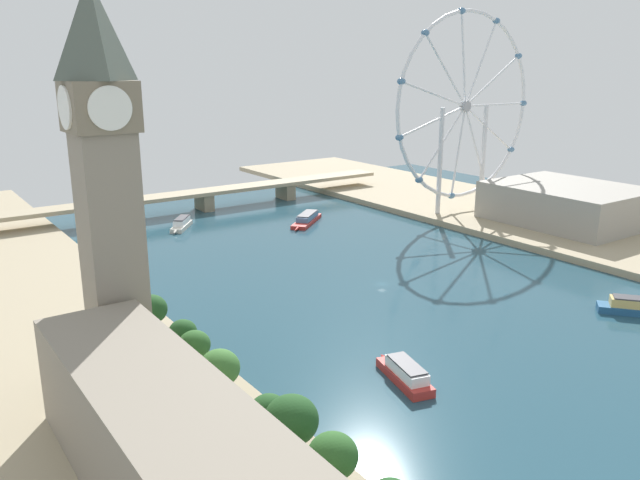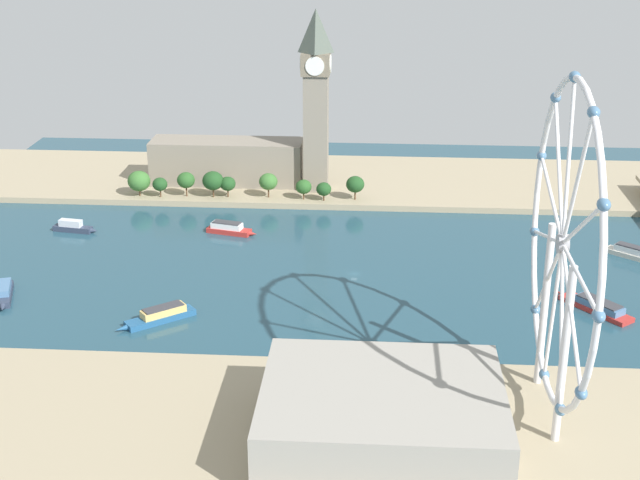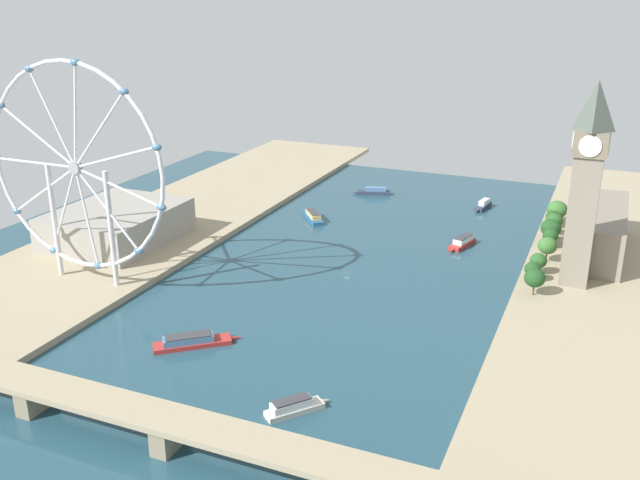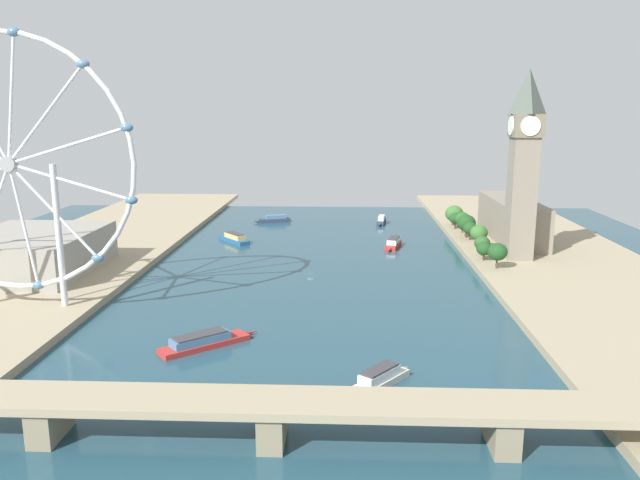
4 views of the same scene
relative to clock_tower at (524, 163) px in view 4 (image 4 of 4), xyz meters
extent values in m
plane|color=#234756|center=(104.08, 23.61, -51.53)|extent=(419.70, 419.70, 0.00)
cube|color=tan|center=(-20.77, 23.61, -50.03)|extent=(90.00, 520.00, 3.00)
cube|color=tan|center=(228.93, 23.61, -50.03)|extent=(90.00, 520.00, 3.00)
cube|color=gray|center=(0.00, 0.00, -18.10)|extent=(12.37, 12.37, 60.85)
cube|color=#776B57|center=(0.00, 0.00, 17.87)|extent=(14.35, 14.35, 11.08)
pyramid|color=#4C564C|center=(0.00, 0.00, 34.20)|extent=(12.99, 12.99, 21.60)
cylinder|color=white|center=(0.00, 7.42, 17.87)|extent=(9.40, 0.50, 9.40)
cylinder|color=white|center=(0.00, -7.42, 17.87)|extent=(9.40, 0.50, 9.40)
cylinder|color=white|center=(7.42, 0.00, 17.87)|extent=(0.50, 9.40, 9.40)
cylinder|color=white|center=(-7.42, 0.00, 17.87)|extent=(0.50, 9.40, 9.40)
cube|color=gray|center=(-9.24, -48.49, -36.91)|extent=(22.00, 80.99, 23.24)
cylinder|color=#513823|center=(16.62, -90.22, -46.90)|extent=(0.80, 0.80, 3.25)
ellipsoid|color=#386B2D|center=(16.62, -90.22, -40.61)|extent=(11.66, 11.66, 10.49)
cylinder|color=#513823|center=(17.93, -79.05, -46.66)|extent=(0.80, 0.80, 3.74)
ellipsoid|color=#1E471E|center=(17.93, -79.05, -41.72)|extent=(7.67, 7.67, 6.90)
cylinder|color=#513823|center=(15.84, -65.88, -46.04)|extent=(0.80, 0.80, 4.98)
ellipsoid|color=#285623|center=(15.84, -65.88, -39.88)|extent=(9.16, 9.16, 8.24)
cylinder|color=#513823|center=(16.12, -51.85, -46.33)|extent=(0.80, 0.80, 4.40)
ellipsoid|color=#1E471E|center=(16.12, -51.85, -39.81)|extent=(10.81, 10.81, 9.73)
cylinder|color=#513823|center=(15.41, -44.38, -46.64)|extent=(0.80, 0.80, 3.78)
ellipsoid|color=#1E471E|center=(15.41, -44.38, -41.49)|extent=(8.14, 8.14, 7.33)
cylinder|color=#513823|center=(14.81, -23.44, -46.21)|extent=(0.80, 0.80, 4.63)
ellipsoid|color=#386B2D|center=(14.81, -23.44, -40.09)|extent=(9.52, 9.52, 8.57)
cylinder|color=#513823|center=(16.86, -5.15, -46.79)|extent=(0.80, 0.80, 3.47)
ellipsoid|color=#285623|center=(16.86, -5.15, -41.80)|extent=(8.13, 8.13, 7.32)
cylinder|color=#513823|center=(15.40, 21.08, -46.32)|extent=(0.80, 0.80, 4.40)
ellipsoid|color=#1E471E|center=(15.40, 21.08, -40.39)|extent=(9.33, 9.33, 8.39)
cylinder|color=#513823|center=(18.12, 5.24, -47.01)|extent=(0.80, 0.80, 3.03)
ellipsoid|color=#1E471E|center=(18.12, 5.24, -42.44)|extent=(7.65, 7.65, 6.88)
torus|color=silver|center=(211.27, 85.51, 5.84)|extent=(95.29, 1.88, 95.29)
cylinder|color=#99999E|center=(211.27, 85.51, 5.84)|extent=(5.60, 3.00, 5.60)
cylinder|color=silver|center=(207.95, 85.51, 28.95)|extent=(7.76, 1.13, 46.39)
cylinder|color=silver|center=(195.98, 85.51, 23.49)|extent=(31.44, 1.13, 36.03)
cylinder|color=silver|center=(188.86, 85.51, 12.42)|extent=(45.13, 1.13, 14.24)
cylinder|color=silver|center=(188.86, 85.51, -0.74)|extent=(45.13, 1.13, 14.24)
cylinder|color=silver|center=(195.98, 85.51, -11.81)|extent=(31.44, 1.13, 36.03)
cylinder|color=silver|center=(207.95, 85.51, -17.27)|extent=(7.76, 1.13, 46.39)
ellipsoid|color=teal|center=(204.62, 85.51, 52.06)|extent=(4.80, 3.20, 3.20)
ellipsoid|color=teal|center=(180.69, 85.51, 41.13)|extent=(4.80, 3.20, 3.20)
ellipsoid|color=teal|center=(166.46, 85.51, 19.00)|extent=(4.80, 3.20, 3.20)
ellipsoid|color=teal|center=(166.46, 85.51, -7.32)|extent=(4.80, 3.20, 3.20)
ellipsoid|color=teal|center=(180.69, 85.51, -29.45)|extent=(4.80, 3.20, 3.20)
ellipsoid|color=teal|center=(204.62, 85.51, -40.39)|extent=(4.80, 3.20, 3.20)
cylinder|color=silver|center=(194.92, 85.51, -21.34)|extent=(2.40, 2.40, 54.36)
cube|color=gray|center=(233.11, 35.54, -39.41)|extent=(55.54, 68.44, 18.22)
cube|color=tan|center=(104.08, 175.37, -41.63)|extent=(231.70, 15.04, 2.00)
cube|color=gray|center=(50.85, 175.37, -47.08)|extent=(6.00, 13.54, 8.89)
cube|color=gray|center=(104.08, 175.37, -47.08)|extent=(6.00, 13.54, 8.89)
cube|color=gray|center=(157.31, 175.37, -47.08)|extent=(6.00, 13.54, 8.89)
cube|color=#B22D28|center=(60.05, -36.68, -50.35)|extent=(11.27, 21.71, 2.36)
cone|color=#B22D28|center=(63.10, -24.98, -50.35)|extent=(3.23, 4.22, 2.36)
cube|color=white|center=(59.79, -37.69, -47.83)|extent=(8.74, 15.43, 2.67)
cube|color=#38383D|center=(59.79, -37.69, -46.27)|extent=(8.13, 13.95, 0.47)
cube|color=#B22D28|center=(133.55, 117.29, -50.60)|extent=(28.27, 25.18, 1.84)
cone|color=#B22D28|center=(119.92, 106.05, -50.60)|extent=(5.39, 4.90, 1.84)
cube|color=teal|center=(134.72, 118.26, -48.42)|extent=(19.15, 17.37, 2.53)
cube|color=#38383D|center=(134.72, 118.26, -46.90)|extent=(17.45, 15.89, 0.51)
cube|color=#235684|center=(153.64, -47.46, -50.35)|extent=(21.78, 24.94, 2.35)
cone|color=#235684|center=(163.39, -59.62, -50.35)|extent=(4.86, 5.24, 2.35)
cube|color=#DBB766|center=(152.80, -46.42, -47.80)|extent=(14.74, 16.51, 2.75)
cube|color=#38383D|center=(152.80, -46.42, -46.19)|extent=(13.48, 15.04, 0.46)
cube|color=#2D384C|center=(137.21, -113.84, -50.25)|extent=(22.75, 11.78, 2.56)
cone|color=#2D384C|center=(149.49, -109.91, -50.25)|extent=(4.59, 3.66, 2.56)
cube|color=teal|center=(136.15, -114.18, -47.71)|extent=(14.78, 8.51, 2.51)
cube|color=#2D384C|center=(62.64, -110.78, -50.24)|extent=(7.66, 19.22, 2.58)
cone|color=#2D384C|center=(64.44, -100.07, -50.24)|extent=(3.10, 3.75, 2.58)
cube|color=silver|center=(62.48, -111.71, -47.40)|extent=(5.61, 11.22, 3.09)
cube|color=beige|center=(76.73, 143.53, -50.48)|extent=(17.20, 19.28, 2.10)
cone|color=beige|center=(69.33, 134.44, -50.48)|extent=(3.92, 4.14, 2.10)
cube|color=white|center=(77.37, 144.32, -48.07)|extent=(12.71, 14.06, 2.71)
cube|color=#38383D|center=(77.37, 144.32, -46.43)|extent=(11.64, 12.82, 0.57)
camera|label=1|loc=(-42.41, -144.77, 26.88)|focal=35.73mm
camera|label=2|loc=(454.43, 32.93, 99.93)|focal=50.87mm
camera|label=3|loc=(-10.24, 326.04, 82.76)|focal=39.69mm
camera|label=4|loc=(87.36, 306.45, 24.98)|focal=34.41mm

